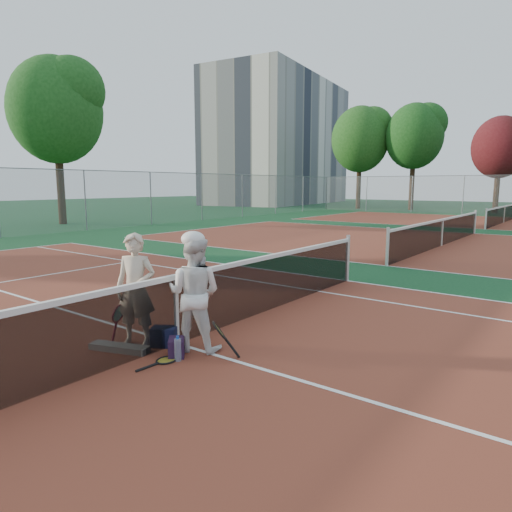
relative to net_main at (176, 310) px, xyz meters
The scene contains 22 objects.
ground 0.51m from the net_main, ahead, with size 130.00×130.00×0.00m, color #103D1E.
court_main 0.51m from the net_main, ahead, with size 23.77×10.97×0.01m, color maroon.
court_far_a 13.51m from the net_main, 90.00° to the left, with size 23.77×10.97×0.01m, color maroon.
court_far_b 27.00m from the net_main, 90.00° to the left, with size 23.77×10.97×0.01m, color maroon.
net_main is the anchor object (origin of this frame).
net_far_a 13.50m from the net_main, 90.00° to the left, with size 0.10×10.98×1.02m, color black, non-canonical shape.
net_far_b 27.00m from the net_main, 90.00° to the left, with size 0.10×10.98×1.02m, color black, non-canonical shape.
fence_left 17.39m from the net_main, 157.13° to the left, with size 54.50×0.06×3.00m, color slate, non-canonical shape.
apartment_block 52.62m from the net_main, 122.47° to the left, with size 10.00×22.00×15.00m, color beige.
player_a 0.64m from the net_main, 141.87° to the right, with size 0.59×0.38×1.61m, color beige.
player_b 0.45m from the net_main, ahead, with size 0.77×0.60×1.59m, color white.
racket_red 0.86m from the net_main, 142.36° to the right, with size 0.20×0.27×0.58m, color maroon, non-canonical shape.
racket_black_held 0.91m from the net_main, ahead, with size 0.36×0.27×0.51m, color black, non-canonical shape.
racket_spare 0.82m from the net_main, 55.55° to the right, with size 0.60×0.27×0.03m, color black, non-canonical shape.
sports_bag_navy 0.42m from the net_main, 116.83° to the right, with size 0.35×0.24×0.28m, color black.
sports_bag_purple 0.61m from the net_main, 44.08° to the right, with size 0.30×0.20×0.24m, color black.
net_cover_canvas 0.93m from the net_main, 122.32° to the right, with size 0.86×0.20×0.09m, color slate.
water_bottle 0.74m from the net_main, 42.26° to the right, with size 0.09×0.09×0.30m, color silver.
tree_back_0 40.16m from the net_main, 110.95° to the left, with size 5.39×5.39×9.65m.
tree_back_1 39.71m from the net_main, 103.89° to the left, with size 5.11×5.11×9.57m.
tree_back_maroon 37.56m from the net_main, 93.44° to the left, with size 4.28×4.28×7.72m.
tree_left_1 23.64m from the net_main, 153.60° to the left, with size 5.17×5.17×9.42m.
Camera 1 is at (4.70, -4.33, 2.26)m, focal length 32.00 mm.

